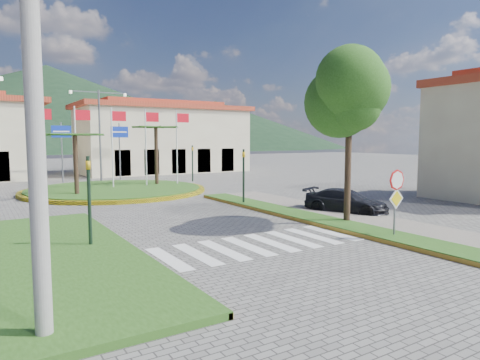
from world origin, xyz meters
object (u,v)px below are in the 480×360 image
utility_pole (34,98)px  car_dark_b (142,169)px  stop_sign (396,192)px  car_side_right (346,201)px  roundabout_island (115,190)px  deciduous_tree (349,107)px

utility_pole → car_dark_b: bearing=68.4°
stop_sign → car_side_right: (2.60, 5.04, -1.18)m
roundabout_island → stop_sign: (4.90, -20.04, 1.62)m
utility_pole → car_side_right: 17.00m
stop_sign → deciduous_tree: deciduous_tree is taller
utility_pole → car_side_right: size_ratio=2.12×
utility_pole → car_side_right: (15.00, 7.00, -3.88)m
stop_sign → car_dark_b: stop_sign is taller
deciduous_tree → car_dark_b: bearing=87.3°
stop_sign → utility_pole: 12.84m
roundabout_island → deciduous_tree: size_ratio=1.87×
deciduous_tree → car_dark_b: (1.52, 31.66, -4.64)m
stop_sign → car_side_right: bearing=62.7°
roundabout_island → stop_sign: size_ratio=4.79×
roundabout_island → deciduous_tree: bearing=-72.1°
roundabout_island → car_side_right: size_ratio=2.99×
stop_sign → car_side_right: stop_sign is taller
car_dark_b → stop_sign: bearing=-162.5°
roundabout_island → car_dark_b: 16.25m
roundabout_island → deciduous_tree: (5.50, -17.00, 5.01)m
deciduous_tree → car_side_right: 5.37m
stop_sign → car_dark_b: size_ratio=0.82×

